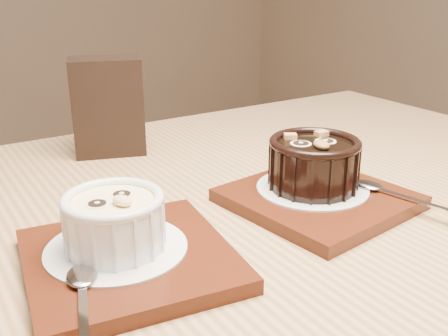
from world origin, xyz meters
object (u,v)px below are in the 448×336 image
at_px(ramekin_white, 114,219).
at_px(tray_right, 318,199).
at_px(table, 218,290).
at_px(tray_left, 129,260).
at_px(condiment_stand, 108,107).
at_px(ramekin_dark, 314,161).

height_order(ramekin_white, tray_right, ramekin_white).
bearing_deg(tray_right, table, 163.43).
distance_m(tray_left, condiment_stand, 0.34).
relative_size(table, condiment_stand, 8.76).
bearing_deg(ramekin_white, tray_left, -78.34).
relative_size(ramekin_white, ramekin_dark, 0.87).
height_order(table, ramekin_white, ramekin_white).
height_order(tray_left, tray_right, same).
distance_m(tray_right, ramekin_dark, 0.04).
xyz_separation_m(tray_left, condiment_stand, (0.12, 0.32, 0.06)).
distance_m(table, tray_right, 0.16).
height_order(table, condiment_stand, condiment_stand).
relative_size(table, tray_right, 6.81).
bearing_deg(tray_left, condiment_stand, 69.88).
distance_m(ramekin_white, condiment_stand, 0.33).
xyz_separation_m(table, ramekin_white, (-0.13, -0.02, 0.14)).
distance_m(tray_left, tray_right, 0.24).
xyz_separation_m(ramekin_dark, condiment_stand, (-0.13, 0.30, 0.02)).
xyz_separation_m(table, condiment_stand, (-0.01, 0.28, 0.16)).
bearing_deg(table, condiment_stand, 91.26).
distance_m(tray_right, condiment_stand, 0.34).
xyz_separation_m(table, tray_left, (-0.12, -0.04, 0.10)).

